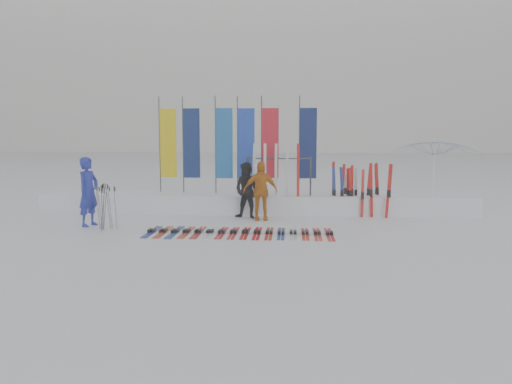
# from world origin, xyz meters

# --- Properties ---
(ground) EXTENTS (120.00, 120.00, 0.00)m
(ground) POSITION_xyz_m (0.00, 0.00, 0.00)
(ground) COLOR white
(ground) RESTS_ON ground
(snow_bank) EXTENTS (14.00, 1.60, 0.60)m
(snow_bank) POSITION_xyz_m (0.00, 4.60, 0.30)
(snow_bank) COLOR white
(snow_bank) RESTS_ON ground
(person_blue) EXTENTS (0.65, 0.81, 1.92)m
(person_blue) POSITION_xyz_m (-4.46, 1.68, 0.96)
(person_blue) COLOR #1B28A1
(person_blue) RESTS_ON ground
(person_black) EXTENTS (0.98, 0.86, 1.70)m
(person_black) POSITION_xyz_m (-0.18, 3.27, 0.85)
(person_black) COLOR black
(person_black) RESTS_ON ground
(person_yellow) EXTENTS (1.07, 0.57, 1.75)m
(person_yellow) POSITION_xyz_m (0.24, 3.00, 0.87)
(person_yellow) COLOR orange
(person_yellow) RESTS_ON ground
(tent_canopy) EXTENTS (2.70, 2.76, 2.44)m
(tent_canopy) POSITION_xyz_m (5.81, 4.90, 1.22)
(tent_canopy) COLOR white
(tent_canopy) RESTS_ON ground
(ski_row) EXTENTS (4.78, 1.70, 0.07)m
(ski_row) POSITION_xyz_m (-0.17, 0.91, 0.04)
(ski_row) COLOR navy
(ski_row) RESTS_ON ground
(pole_cluster) EXTENTS (0.53, 0.69, 1.25)m
(pole_cluster) POSITION_xyz_m (-3.83, 1.19, 0.60)
(pole_cluster) COLOR #595B60
(pole_cluster) RESTS_ON ground
(feather_flags) EXTENTS (5.27, 0.27, 3.20)m
(feather_flags) POSITION_xyz_m (-0.77, 4.79, 2.24)
(feather_flags) COLOR #383A3F
(feather_flags) RESTS_ON ground
(ski_rack) EXTENTS (2.04, 0.80, 1.23)m
(ski_rack) POSITION_xyz_m (0.76, 4.20, 1.38)
(ski_rack) COLOR #383A3F
(ski_rack) RESTS_ON ground
(upright_skis) EXTENTS (1.77, 1.11, 1.69)m
(upright_skis) POSITION_xyz_m (3.29, 4.18, 0.79)
(upright_skis) COLOR red
(upright_skis) RESTS_ON ground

